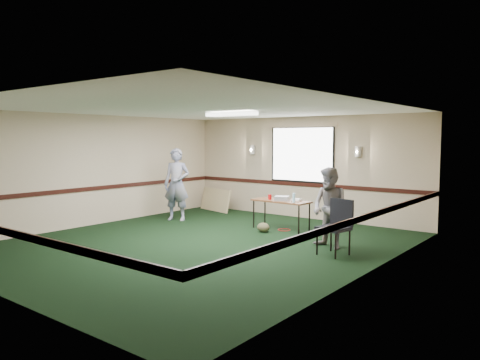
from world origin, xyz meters
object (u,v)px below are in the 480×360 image
Objects in this scene: folding_table at (281,202)px; person_right at (330,208)px; person_left at (177,184)px; projector at (282,198)px; conference_chair at (337,222)px.

person_right is (1.76, -0.99, 0.14)m from folding_table.
person_left is at bearing -166.10° from folding_table.
person_right is (1.71, -0.95, 0.04)m from projector.
person_right is at bearing 143.30° from conference_chair.
folding_table is 2.47m from conference_chair.
person_left is 4.61m from person_right.
conference_chair is at bearing -53.91° from projector.
conference_chair reaches higher than projector.
projector is 2.94m from person_left.
person_right is at bearing -28.28° from person_left.
projector is at bearing 165.63° from person_right.
person_right reaches higher than projector.
conference_chair is at bearing -30.56° from folding_table.
projector is 0.17× the size of person_left.
folding_table is 1.39× the size of conference_chair.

